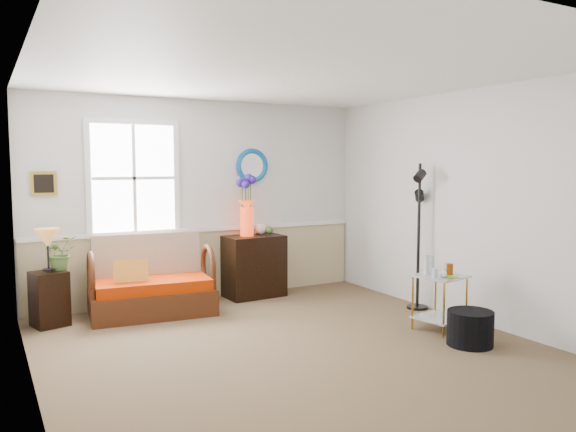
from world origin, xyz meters
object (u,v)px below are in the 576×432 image
floor_lamp (419,237)px  ottoman (470,328)px  loveseat (152,276)px  lamp_stand (49,299)px  side_table (439,303)px  cabinet (254,266)px

floor_lamp → ottoman: bearing=-127.6°
loveseat → floor_lamp: floor_lamp is taller
loveseat → lamp_stand: (-1.11, 0.07, -0.16)m
side_table → floor_lamp: floor_lamp is taller
loveseat → lamp_stand: size_ratio=2.34×
loveseat → lamp_stand: 1.13m
loveseat → floor_lamp: (2.93, -1.30, 0.43)m
lamp_stand → side_table: (3.62, -2.19, -0.00)m
side_table → floor_lamp: bearing=62.6°
loveseat → cabinet: size_ratio=1.71×
cabinet → loveseat: bearing=-172.4°
cabinet → floor_lamp: (1.48, -1.56, 0.48)m
loveseat → cabinet: loveseat is taller
floor_lamp → side_table: bearing=-133.9°
loveseat → ottoman: loveseat is taller
floor_lamp → ottoman: 1.60m
loveseat → floor_lamp: size_ratio=0.79×
side_table → floor_lamp: 1.09m
loveseat → side_table: 3.29m
lamp_stand → floor_lamp: 4.31m
lamp_stand → side_table: lamp_stand is taller
ottoman → loveseat: bearing=132.5°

